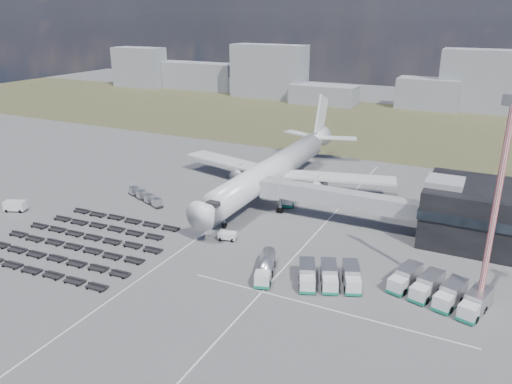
% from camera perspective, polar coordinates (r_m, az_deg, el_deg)
% --- Properties ---
extents(ground, '(420.00, 420.00, 0.00)m').
position_cam_1_polar(ground, '(85.87, -6.65, -6.30)').
color(ground, '#565659').
rests_on(ground, ground).
extents(grass_strip, '(420.00, 90.00, 0.01)m').
position_cam_1_polar(grass_strip, '(183.19, 12.47, 7.58)').
color(grass_strip, '#49472C').
rests_on(grass_strip, ground).
extents(lane_markings, '(47.12, 110.00, 0.01)m').
position_cam_1_polar(lane_markings, '(83.80, 0.14, -6.84)').
color(lane_markings, silver).
rests_on(lane_markings, ground).
extents(jet_bridge, '(30.30, 3.80, 7.05)m').
position_cam_1_polar(jet_bridge, '(94.53, 8.19, -0.52)').
color(jet_bridge, '#939399').
rests_on(jet_bridge, ground).
extents(airliner, '(51.59, 64.53, 17.62)m').
position_cam_1_polar(airliner, '(110.43, 2.37, 2.82)').
color(airliner, silver).
rests_on(airliner, ground).
extents(skyline, '(279.60, 25.39, 24.31)m').
position_cam_1_polar(skyline, '(222.96, 13.18, 12.15)').
color(skyline, gray).
rests_on(skyline, ground).
extents(fuel_tanker, '(4.86, 9.14, 2.87)m').
position_cam_1_polar(fuel_tanker, '(76.07, 1.09, -8.59)').
color(fuel_tanker, silver).
rests_on(fuel_tanker, ground).
extents(pushback_tug, '(3.42, 2.44, 1.41)m').
position_cam_1_polar(pushback_tug, '(87.82, -3.28, -5.05)').
color(pushback_tug, silver).
rests_on(pushback_tug, ground).
extents(utility_van, '(4.46, 3.21, 2.19)m').
position_cam_1_polar(utility_van, '(110.80, -25.81, -1.46)').
color(utility_van, silver).
rests_on(utility_van, ground).
extents(catering_truck, '(4.40, 7.29, 3.13)m').
position_cam_1_polar(catering_truck, '(104.03, 3.74, -0.44)').
color(catering_truck, silver).
rests_on(catering_truck, ground).
extents(service_trucks_near, '(10.55, 9.39, 2.65)m').
position_cam_1_polar(service_trucks_near, '(74.52, 8.37, -9.47)').
color(service_trucks_near, silver).
rests_on(service_trucks_near, ground).
extents(service_trucks_far, '(13.70, 9.90, 2.74)m').
position_cam_1_polar(service_trucks_far, '(74.67, 20.14, -10.48)').
color(service_trucks_far, silver).
rests_on(service_trucks_far, ground).
extents(uld_row, '(11.93, 6.13, 1.70)m').
position_cam_1_polar(uld_row, '(107.70, -12.56, -0.51)').
color(uld_row, black).
rests_on(uld_row, ground).
extents(baggage_dollies, '(30.05, 25.01, 0.75)m').
position_cam_1_polar(baggage_dollies, '(91.48, -19.46, -5.41)').
color(baggage_dollies, black).
rests_on(baggage_dollies, ground).
extents(floodlight_mast, '(2.72, 2.21, 28.68)m').
position_cam_1_polar(floodlight_mast, '(69.27, 25.66, -1.85)').
color(floodlight_mast, '#AE1B24').
rests_on(floodlight_mast, ground).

